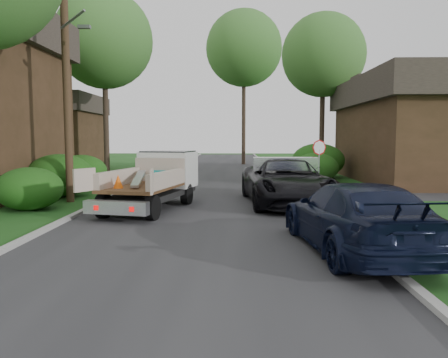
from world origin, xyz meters
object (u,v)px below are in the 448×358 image
utility_pole (66,71)px  flatbed_truck (159,177)px  tree_right_far (323,55)px  tree_center_far (244,48)px  house_left_far (49,132)px  house_right (436,128)px  black_pickup (286,182)px  tree_left_far (104,40)px  navy_suv (355,217)px  stop_sign (319,154)px

utility_pole → flatbed_truck: 5.64m
tree_right_far → tree_center_far: 11.68m
tree_center_far → flatbed_truck: (-3.72, -26.13, -9.86)m
house_left_far → house_right: house_right is taller
utility_pole → black_pickup: utility_pole is taller
flatbed_truck → black_pickup: 4.85m
utility_pole → house_left_far: 18.93m
flatbed_truck → tree_center_far: bearing=94.2°
utility_pole → flatbed_truck: bearing=-16.5°
house_left_far → black_pickup: (16.58, -17.50, -2.17)m
tree_left_far → black_pickup: 18.27m
utility_pole → tree_left_far: size_ratio=0.82×
flatbed_truck → navy_suv: 8.43m
utility_pole → black_pickup: bearing=-3.2°
stop_sign → black_pickup: bearing=-115.2°
tree_center_far → flatbed_truck: size_ratio=2.53×
stop_sign → tree_right_far: size_ratio=0.22×
house_right → tree_right_far: size_ratio=1.13×
tree_center_far → tree_left_far: bearing=-126.2°
stop_sign → navy_suv: 11.63m
utility_pole → tree_center_far: size_ratio=0.68×
flatbed_truck → black_pickup: size_ratio=0.91×
utility_pole → tree_left_far: (-2.02, 12.02, 3.81)m
house_right → flatbed_truck: size_ratio=2.25×
house_left_far → house_right: bearing=-16.8°
house_left_far → tree_center_far: (15.50, 8.00, 7.93)m
tree_left_far → tree_right_far: size_ratio=1.06×
utility_pole → tree_center_far: 26.75m
black_pickup → tree_center_far: bearing=88.3°
house_left_far → tree_left_far: 9.81m
house_right → tree_right_far: 9.72m
tree_left_far → tree_right_far: tree_left_far is taller
tree_left_far → tree_right_far: bearing=11.3°
flatbed_truck → navy_suv: (5.52, -6.37, -0.32)m
tree_left_far → flatbed_truck: tree_left_far is taller
house_right → flatbed_truck: (-14.72, -10.13, -2.04)m
house_right → black_pickup: (-9.92, -9.50, -2.28)m
tree_left_far → black_pickup: (10.58, -12.50, -8.10)m
house_left_far → navy_suv: bearing=-54.8°
house_left_far → house_right: size_ratio=0.58×
house_right → utility_pole: bearing=-154.0°
stop_sign → black_pickup: 5.05m
house_right → navy_suv: (-9.20, -16.50, -2.36)m
stop_sign → tree_right_far: tree_right_far is taller
tree_left_far → navy_suv: tree_left_far is taller
tree_center_far → flatbed_truck: tree_center_far is taller
stop_sign → tree_left_far: tree_left_far is taller
house_right → flatbed_truck: 17.99m
tree_left_far → black_pickup: tree_left_far is taller
house_right → tree_left_far: (-20.50, 3.00, 5.82)m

